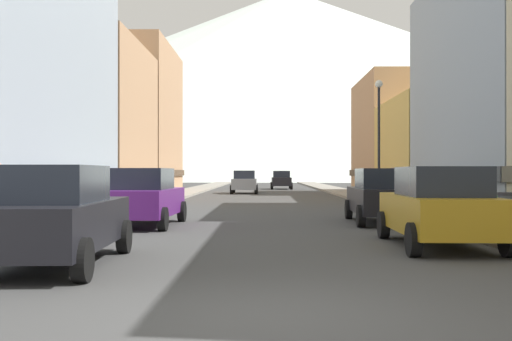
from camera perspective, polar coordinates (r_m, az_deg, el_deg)
The scene contains 18 objects.
ground_plane at distance 7.10m, azimuth 1.43°, elevation -13.71°, with size 400.00×400.00×0.00m, color #3F3F3F.
sidewalk_left at distance 42.38m, azimuth -7.61°, elevation -2.30°, with size 2.50×100.00×0.15m, color gray.
sidewalk_right at distance 42.40m, azimuth 9.36°, elevation -2.29°, with size 2.50×100.00×0.15m, color gray.
storefront_left_2 at distance 38.31m, azimuth -17.71°, elevation 4.20°, with size 9.68×11.06×9.46m.
storefront_left_3 at distance 49.90m, azimuth -12.46°, elevation 4.49°, with size 8.23×12.40×11.76m.
storefront_right_2 at distance 38.22m, azimuth 18.42°, elevation 1.73°, with size 8.31×9.82×6.04m.
storefront_right_3 at distance 48.35m, azimuth 14.77°, elevation 3.00°, with size 8.50×10.94×8.94m.
car_left_0 at distance 11.19m, azimuth -18.69°, elevation -4.05°, with size 2.23×4.47×1.78m.
car_left_1 at distance 18.83m, azimuth -10.65°, elevation -2.47°, with size 2.16×4.44×1.78m.
car_right_0 at distance 13.93m, azimuth 16.96°, elevation -3.29°, with size 2.14×4.44×1.78m.
car_right_1 at distance 20.03m, azimuth 11.94°, elevation -2.33°, with size 2.17×4.45×1.78m.
car_driving_0 at distance 46.69m, azimuth -1.10°, elevation -1.09°, with size 2.06×4.40×1.78m.
car_driving_1 at distance 58.56m, azimuth 2.41°, elevation -0.90°, with size 2.06×4.40×1.78m.
trash_bin_right at distance 17.12m, azimuth 22.87°, elevation -3.55°, with size 0.59×0.59×0.98m.
potted_plant_1 at distance 19.53m, azimuth 22.06°, elevation -3.27°, with size 0.52×0.52×0.84m.
pedestrian_0 at distance 30.34m, azimuth 12.81°, elevation -1.47°, with size 0.36×0.36×1.75m.
streetlamp_right at distance 29.04m, azimuth 11.58°, elevation 4.44°, with size 0.36×0.36×5.86m.
mountain_backdrop at distance 270.04m, azimuth 3.12°, elevation 8.28°, with size 348.91×348.91×82.53m, color silver.
Camera 1 is at (-0.08, -6.90, 1.66)m, focal length 42.18 mm.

